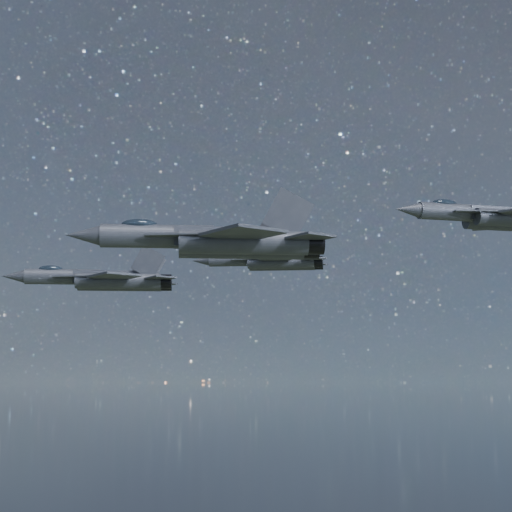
# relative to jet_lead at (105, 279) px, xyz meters

# --- Properties ---
(jet_lead) EXTENTS (19.68, 13.36, 4.95)m
(jet_lead) POSITION_rel_jet_lead_xyz_m (0.00, 0.00, 0.00)
(jet_lead) COLOR #2D2F38
(jet_left) EXTENTS (17.65, 12.44, 4.46)m
(jet_left) POSITION_rel_jet_lead_xyz_m (15.93, 16.85, 3.97)
(jet_left) COLOR #2D2F38
(jet_right) EXTENTS (19.62, 13.31, 4.93)m
(jet_right) POSITION_rel_jet_lead_xyz_m (19.85, -29.69, -1.10)
(jet_right) COLOR #2D2F38
(jet_slot) EXTENTS (16.87, 11.04, 4.35)m
(jet_slot) POSITION_rel_jet_lead_xyz_m (41.29, -12.56, 3.21)
(jet_slot) COLOR #2D2F38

